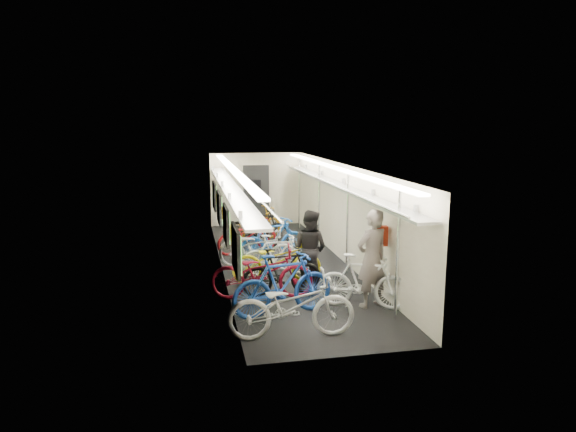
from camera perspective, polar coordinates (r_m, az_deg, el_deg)
name	(u,v)px	position (r m, az deg, el deg)	size (l,w,h in m)	color
train_car_shell	(265,193)	(12.75, -2.63, 2.52)	(10.00, 10.00, 10.00)	black
bicycle_0	(292,306)	(8.26, 0.41, -9.97)	(0.71, 2.04, 1.07)	silver
bicycle_1	(283,284)	(9.18, -0.56, -7.61)	(0.54, 1.90, 1.14)	#1B44A5
bicycle_2	(262,273)	(10.04, -2.90, -6.30)	(0.70, 2.00, 1.05)	maroon
bicycle_3	(282,272)	(10.20, -0.68, -6.19)	(0.46, 1.64, 0.99)	black
bicycle_4	(277,260)	(10.96, -1.26, -4.96)	(0.67, 1.91, 1.00)	gold
bicycle_5	(277,255)	(11.48, -1.26, -4.38)	(0.45, 1.59, 0.95)	silver
bicycle_6	(258,248)	(12.02, -3.38, -3.56)	(0.67, 1.93, 1.02)	#A5A5A9
bicycle_7	(273,240)	(12.52, -1.71, -2.72)	(0.53, 1.87, 1.12)	#1C53A9
bicycle_8	(247,236)	(13.54, -4.54, -2.18)	(0.61, 1.74, 0.91)	maroon
bicycle_9	(259,227)	(14.13, -3.29, -1.28)	(0.51, 1.80, 1.08)	black
bicycle_10	(254,224)	(14.85, -3.83, -0.93)	(0.65, 1.85, 0.97)	#BF7B12
bicycle_11	(363,281)	(9.62, 8.36, -7.20)	(0.48, 1.72, 1.03)	white
passenger_near	(372,259)	(9.63, 9.31, -4.69)	(0.67, 0.44, 1.85)	gray
passenger_mid	(310,248)	(10.72, 2.43, -3.61)	(0.79, 0.61, 1.62)	black
backpack	(380,236)	(9.88, 10.24, -2.20)	(0.26, 0.14, 0.38)	#A22510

